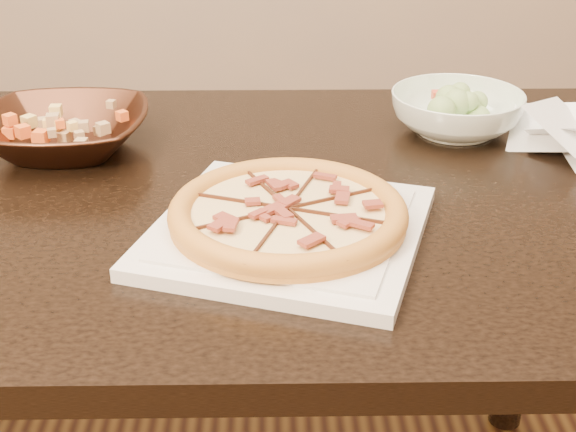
# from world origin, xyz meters

# --- Properties ---
(dining_table) EXTENTS (1.36, 0.88, 0.75)m
(dining_table) POSITION_xyz_m (-0.03, -0.03, 0.64)
(dining_table) COLOR black
(dining_table) RESTS_ON floor
(plate) EXTENTS (0.40, 0.40, 0.02)m
(plate) POSITION_xyz_m (0.06, -0.18, 0.76)
(plate) COLOR silver
(plate) RESTS_ON dining_table
(pizza) EXTENTS (0.30, 0.30, 0.03)m
(pizza) POSITION_xyz_m (0.06, -0.18, 0.78)
(pizza) COLOR gold
(pizza) RESTS_ON plate
(bronze_bowl) EXTENTS (0.26, 0.26, 0.06)m
(bronze_bowl) POSITION_xyz_m (-0.27, 0.11, 0.78)
(bronze_bowl) COLOR #412316
(bronze_bowl) RESTS_ON dining_table
(mixed_dish) EXTENTS (0.11, 0.13, 0.03)m
(mixed_dish) POSITION_xyz_m (-0.28, 0.11, 0.83)
(mixed_dish) COLOR tan
(mixed_dish) RESTS_ON bronze_bowl
(salad_bowl) EXTENTS (0.28, 0.28, 0.07)m
(salad_bowl) POSITION_xyz_m (0.35, 0.18, 0.78)
(salad_bowl) COLOR white
(salad_bowl) RESTS_ON dining_table
(salad) EXTENTS (0.11, 0.11, 0.04)m
(salad) POSITION_xyz_m (0.35, 0.18, 0.84)
(salad) COLOR #9BC16A
(salad) RESTS_ON salad_bowl
(cling_film) EXTENTS (0.18, 0.16, 0.05)m
(cling_film) POSITION_xyz_m (0.51, 0.09, 0.78)
(cling_film) COLOR white
(cling_film) RESTS_ON dining_table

